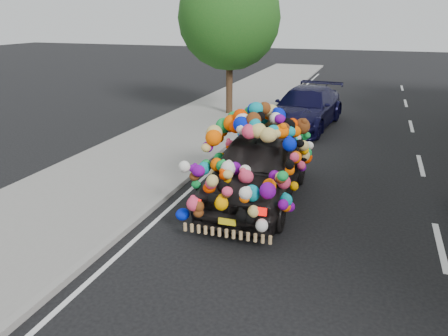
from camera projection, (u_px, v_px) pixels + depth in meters
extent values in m
plane|color=black|center=(257.00, 219.00, 9.38)|extent=(100.00, 100.00, 0.00)
cube|color=gray|center=(87.00, 191.00, 10.68)|extent=(4.00, 60.00, 0.12)
cube|color=gray|center=(158.00, 202.00, 10.08)|extent=(0.15, 60.00, 0.13)
cylinder|color=#332114|center=(229.00, 84.00, 18.56)|extent=(0.28, 0.28, 2.73)
sphere|color=#165316|center=(230.00, 18.00, 17.68)|extent=(4.20, 4.20, 4.20)
imported|color=black|center=(258.00, 167.00, 10.19)|extent=(1.96, 4.68, 1.58)
cube|color=red|center=(195.00, 203.00, 8.27)|extent=(0.22, 0.06, 0.14)
cube|color=red|center=(261.00, 212.00, 7.90)|extent=(0.22, 0.06, 0.14)
cube|color=yellow|center=(227.00, 222.00, 8.18)|extent=(0.34, 0.05, 0.12)
imported|color=black|center=(305.00, 108.00, 16.83)|extent=(2.68, 5.39, 1.50)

